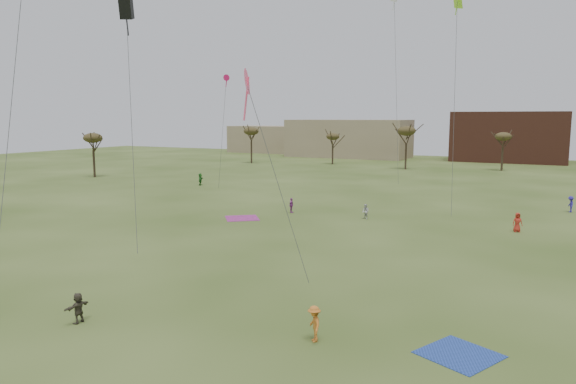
% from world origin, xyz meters
% --- Properties ---
extents(ground, '(260.00, 260.00, 0.00)m').
position_xyz_m(ground, '(0.00, 0.00, 0.00)').
color(ground, '#324816').
rests_on(ground, ground).
extents(spectator_fore_c, '(0.51, 1.53, 1.64)m').
position_xyz_m(spectator_fore_c, '(-4.98, -2.33, 0.82)').
color(spectator_fore_c, '#4D4537').
rests_on(spectator_fore_c, ground).
extents(flyer_mid_b, '(1.22, 1.30, 1.77)m').
position_xyz_m(flyer_mid_b, '(7.00, 1.23, 0.88)').
color(flyer_mid_b, orange).
rests_on(flyer_mid_b, ground).
extents(spectator_mid_d, '(0.49, 1.02, 1.70)m').
position_xyz_m(spectator_mid_d, '(-9.92, 31.95, 0.85)').
color(spectator_mid_d, '#AA46A1').
rests_on(spectator_mid_d, ground).
extents(spectator_mid_e, '(0.97, 0.90, 1.59)m').
position_xyz_m(spectator_mid_e, '(-1.22, 32.26, 0.79)').
color(spectator_mid_e, silver).
rests_on(spectator_mid_e, ground).
extents(flyer_far_a, '(1.16, 1.86, 1.91)m').
position_xyz_m(flyer_far_a, '(-33.93, 47.23, 0.95)').
color(flyer_far_a, '#2A7527').
rests_on(flyer_far_a, ground).
extents(flyer_far_b, '(1.06, 0.90, 1.84)m').
position_xyz_m(flyer_far_b, '(13.63, 32.67, 0.92)').
color(flyer_far_b, red).
rests_on(flyer_far_b, ground).
extents(flyer_far_c, '(0.95, 1.32, 1.84)m').
position_xyz_m(flyer_far_c, '(18.12, 46.90, 0.92)').
color(flyer_far_c, '#2F219B').
rests_on(flyer_far_c, ground).
extents(blanket_blue, '(4.06, 4.06, 0.03)m').
position_xyz_m(blanket_blue, '(13.51, 2.93, 0.00)').
color(blanket_blue, '#2545A2').
rests_on(blanket_blue, ground).
extents(blanket_plum, '(4.81, 4.81, 0.03)m').
position_xyz_m(blanket_plum, '(-13.08, 26.54, 0.00)').
color(blanket_plum, '#A43288').
rests_on(blanket_plum, ground).
extents(kites_aloft, '(70.98, 61.04, 27.91)m').
position_xyz_m(kites_aloft, '(-4.97, 29.74, 20.87)').
color(kites_aloft, '#FEFF1A').
rests_on(kites_aloft, ground).
extents(tree_line, '(117.44, 49.32, 8.91)m').
position_xyz_m(tree_line, '(-2.85, 79.12, 7.09)').
color(tree_line, '#3A2B1E').
rests_on(tree_line, ground).
extents(building_tan, '(32.00, 14.00, 10.00)m').
position_xyz_m(building_tan, '(-35.00, 115.00, 5.00)').
color(building_tan, '#937F60').
rests_on(building_tan, ground).
extents(building_brick, '(26.00, 16.00, 12.00)m').
position_xyz_m(building_brick, '(5.00, 120.00, 6.00)').
color(building_brick, brown).
rests_on(building_brick, ground).
extents(building_tan_west, '(20.00, 12.00, 8.00)m').
position_xyz_m(building_tan_west, '(-65.00, 122.00, 4.00)').
color(building_tan_west, '#937F60').
rests_on(building_tan_west, ground).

